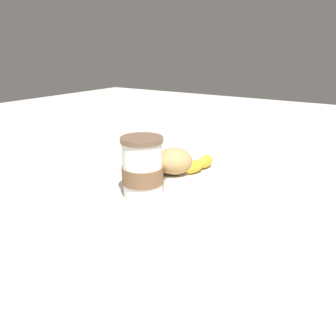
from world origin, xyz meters
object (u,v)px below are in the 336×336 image
(coffee_cup, at_px, (142,168))
(banana, at_px, (191,166))
(muffin, at_px, (173,167))
(sugar_packet, at_px, (227,170))

(coffee_cup, relative_size, banana, 0.80)
(coffee_cup, bearing_deg, muffin, -33.58)
(coffee_cup, distance_m, sugar_packet, 0.26)
(muffin, xyz_separation_m, banana, (0.11, 0.02, -0.04))
(banana, relative_size, sugar_packet, 3.22)
(coffee_cup, relative_size, muffin, 1.36)
(muffin, relative_size, banana, 0.59)
(banana, xyz_separation_m, sugar_packet, (0.07, -0.07, -0.02))
(muffin, bearing_deg, banana, 9.39)
(coffee_cup, distance_m, banana, 0.18)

